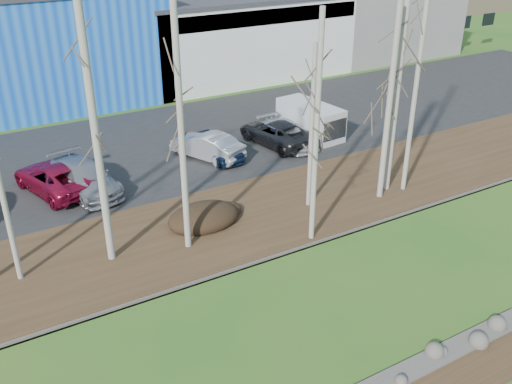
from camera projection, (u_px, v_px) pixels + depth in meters
dirt_strip at (451, 382)px, 17.80m from camera, size 80.00×1.80×0.03m
near_bank_rocks at (427, 363)px, 18.57m from camera, size 80.00×0.80×0.50m
river at (348, 297)px, 21.73m from camera, size 80.00×8.00×0.90m
far_bank_rocks at (289, 247)px, 24.90m from camera, size 80.00×0.80×0.46m
far_bank at (252, 215)px, 27.33m from camera, size 80.00×7.00×0.15m
parking_lot at (168, 145)px, 35.43m from camera, size 80.00×14.00×0.14m
building_blue at (13, 47)px, 41.67m from camera, size 20.40×12.24×8.30m
building_white at (231, 33)px, 50.15m from camera, size 18.36×12.24×6.80m
building_grey at (371, 14)px, 57.30m from camera, size 14.28×12.24×7.30m
dirt_mound at (204, 216)px, 26.38m from camera, size 3.45×2.43×0.68m
birch_2 at (96, 142)px, 21.57m from camera, size 0.31×0.31×10.40m
birch_3 at (181, 130)px, 22.36m from camera, size 0.27×0.27×10.66m
birch_4 at (312, 129)px, 26.41m from camera, size 0.21×0.21×7.94m
birch_5 at (316, 133)px, 23.15m from camera, size 0.23×0.23×9.91m
birch_6 at (389, 105)px, 26.85m from camera, size 0.28×0.28×9.63m
birch_7 at (396, 98)px, 27.62m from camera, size 0.29×0.29×9.72m
birch_8 at (418, 69)px, 26.94m from camera, size 0.23×0.23×12.63m
car_2 at (54, 178)px, 29.22m from camera, size 3.80×5.79×1.48m
car_3 at (85, 177)px, 29.17m from camera, size 3.06×5.66×1.56m
car_4 at (217, 146)px, 33.19m from camera, size 1.84×4.25×1.43m
car_5 at (207, 146)px, 33.08m from camera, size 3.34×4.89×1.53m
car_6 at (276, 133)px, 35.08m from camera, size 3.22×5.65×1.49m
car_7 at (288, 134)px, 35.02m from camera, size 2.16×4.84×1.38m
van_white at (312, 120)px, 36.23m from camera, size 2.37×4.84×2.05m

